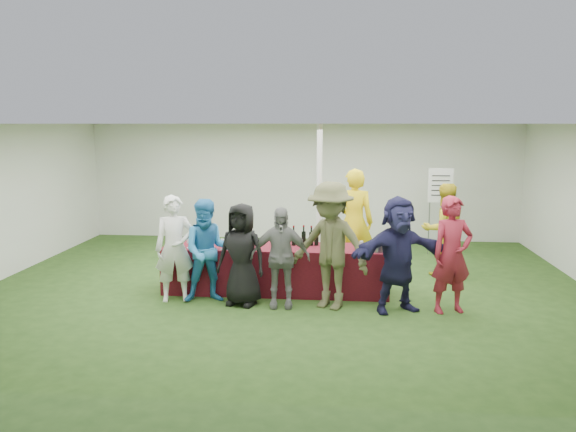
# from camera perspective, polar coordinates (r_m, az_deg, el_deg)

# --- Properties ---
(ground) EXTENTS (60.00, 60.00, 0.00)m
(ground) POSITION_cam_1_polar(r_m,az_deg,el_deg) (9.50, -0.20, -7.16)
(ground) COLOR #284719
(ground) RESTS_ON ground
(tent) EXTENTS (10.00, 10.00, 10.00)m
(tent) POSITION_cam_1_polar(r_m,az_deg,el_deg) (10.36, 3.19, 1.86)
(tent) COLOR white
(tent) RESTS_ON ground
(serving_table) EXTENTS (3.60, 0.80, 0.75)m
(serving_table) POSITION_cam_1_polar(r_m,az_deg,el_deg) (9.12, -1.26, -5.41)
(serving_table) COLOR maroon
(serving_table) RESTS_ON ground
(wine_bottles) EXTENTS (0.71, 0.13, 0.32)m
(wine_bottles) POSITION_cam_1_polar(r_m,az_deg,el_deg) (9.10, 2.73, -2.25)
(wine_bottles) COLOR black
(wine_bottles) RESTS_ON serving_table
(wine_glasses) EXTENTS (2.79, 0.12, 0.16)m
(wine_glasses) POSITION_cam_1_polar(r_m,az_deg,el_deg) (8.82, -4.23, -2.70)
(wine_glasses) COLOR silver
(wine_glasses) RESTS_ON serving_table
(water_bottle) EXTENTS (0.07, 0.07, 0.23)m
(water_bottle) POSITION_cam_1_polar(r_m,az_deg,el_deg) (9.09, -1.31, -2.36)
(water_bottle) COLOR silver
(water_bottle) RESTS_ON serving_table
(bar_towel) EXTENTS (0.25, 0.18, 0.03)m
(bar_towel) POSITION_cam_1_polar(r_m,az_deg,el_deg) (9.04, 9.09, -3.12)
(bar_towel) COLOR white
(bar_towel) RESTS_ON serving_table
(dump_bucket) EXTENTS (0.23, 0.23, 0.18)m
(dump_bucket) POSITION_cam_1_polar(r_m,az_deg,el_deg) (8.76, 9.11, -3.02)
(dump_bucket) COLOR slate
(dump_bucket) RESTS_ON serving_table
(wine_list_sign) EXTENTS (0.50, 0.03, 1.80)m
(wine_list_sign) POSITION_cam_1_polar(r_m,az_deg,el_deg) (11.93, 15.21, 2.37)
(wine_list_sign) COLOR slate
(wine_list_sign) RESTS_ON ground
(staff_pourer) EXTENTS (0.73, 0.50, 1.92)m
(staff_pourer) POSITION_cam_1_polar(r_m,az_deg,el_deg) (10.09, 6.70, -0.62)
(staff_pourer) COLOR yellow
(staff_pourer) RESTS_ON ground
(staff_back) EXTENTS (0.94, 0.81, 1.66)m
(staff_back) POSITION_cam_1_polar(r_m,az_deg,el_deg) (10.39, 15.53, -1.35)
(staff_back) COLOR gold
(staff_back) RESTS_ON ground
(customer_0) EXTENTS (0.68, 0.55, 1.64)m
(customer_0) POSITION_cam_1_polar(r_m,az_deg,el_deg) (8.75, -11.43, -3.25)
(customer_0) COLOR white
(customer_0) RESTS_ON ground
(customer_1) EXTENTS (0.89, 0.77, 1.59)m
(customer_1) POSITION_cam_1_polar(r_m,az_deg,el_deg) (8.62, -8.12, -3.52)
(customer_1) COLOR #287ABB
(customer_1) RESTS_ON ground
(customer_2) EXTENTS (0.85, 0.66, 1.54)m
(customer_2) POSITION_cam_1_polar(r_m,az_deg,el_deg) (8.43, -4.73, -3.91)
(customer_2) COLOR black
(customer_2) RESTS_ON ground
(customer_3) EXTENTS (0.91, 0.43, 1.51)m
(customer_3) POSITION_cam_1_polar(r_m,az_deg,el_deg) (8.30, -0.81, -4.22)
(customer_3) COLOR slate
(customer_3) RESTS_ON ground
(customer_4) EXTENTS (1.40, 1.16, 1.88)m
(customer_4) POSITION_cam_1_polar(r_m,az_deg,el_deg) (8.22, 4.33, -3.03)
(customer_4) COLOR #4C4D2E
(customer_4) RESTS_ON ground
(customer_5) EXTENTS (1.64, 1.06, 1.69)m
(customer_5) POSITION_cam_1_polar(r_m,az_deg,el_deg) (8.23, 11.11, -3.85)
(customer_5) COLOR #1D1C41
(customer_5) RESTS_ON ground
(customer_6) EXTENTS (0.71, 0.58, 1.69)m
(customer_6) POSITION_cam_1_polar(r_m,az_deg,el_deg) (8.38, 16.31, -3.81)
(customer_6) COLOR maroon
(customer_6) RESTS_ON ground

